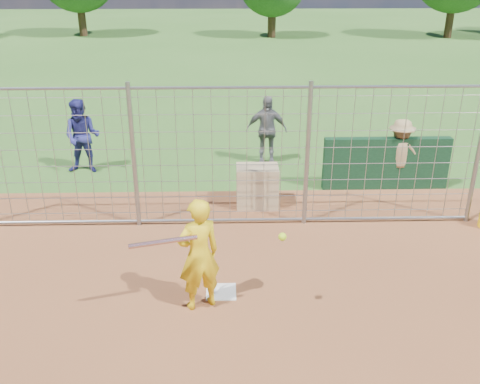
{
  "coord_description": "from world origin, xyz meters",
  "views": [
    {
      "loc": [
        0.1,
        -6.71,
        4.4
      ],
      "look_at": [
        0.3,
        0.8,
        1.15
      ],
      "focal_mm": 40.0,
      "sensor_mm": 36.0,
      "label": 1
    }
  ],
  "objects_px": {
    "batter": "(199,255)",
    "equipment_bin": "(257,186)",
    "bystander_a": "(82,137)",
    "bystander_b": "(266,130)",
    "bystander_c": "(399,154)"
  },
  "relations": [
    {
      "from": "batter",
      "to": "equipment_bin",
      "type": "xyz_separation_m",
      "value": [
        0.97,
        3.32,
        -0.41
      ]
    },
    {
      "from": "bystander_a",
      "to": "equipment_bin",
      "type": "xyz_separation_m",
      "value": [
        3.78,
        -1.91,
        -0.43
      ]
    },
    {
      "from": "bystander_b",
      "to": "bystander_a",
      "type": "bearing_deg",
      "value": -172.78
    },
    {
      "from": "bystander_a",
      "to": "bystander_c",
      "type": "bearing_deg",
      "value": -5.42
    },
    {
      "from": "batter",
      "to": "bystander_b",
      "type": "bearing_deg",
      "value": -127.34
    },
    {
      "from": "bystander_b",
      "to": "bystander_c",
      "type": "distance_m",
      "value": 3.06
    },
    {
      "from": "batter",
      "to": "bystander_c",
      "type": "bearing_deg",
      "value": -158.01
    },
    {
      "from": "bystander_b",
      "to": "bystander_c",
      "type": "xyz_separation_m",
      "value": [
        2.65,
        -1.54,
        -0.07
      ]
    },
    {
      "from": "bystander_a",
      "to": "bystander_b",
      "type": "bearing_deg",
      "value": 9.99
    },
    {
      "from": "bystander_c",
      "to": "equipment_bin",
      "type": "distance_m",
      "value": 3.12
    },
    {
      "from": "bystander_b",
      "to": "bystander_c",
      "type": "bearing_deg",
      "value": -29.28
    },
    {
      "from": "bystander_c",
      "to": "equipment_bin",
      "type": "relative_size",
      "value": 1.84
    },
    {
      "from": "bystander_c",
      "to": "bystander_a",
      "type": "bearing_deg",
      "value": -5.3
    },
    {
      "from": "batter",
      "to": "bystander_c",
      "type": "height_order",
      "value": "batter"
    },
    {
      "from": "equipment_bin",
      "to": "bystander_b",
      "type": "bearing_deg",
      "value": 82.0
    }
  ]
}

